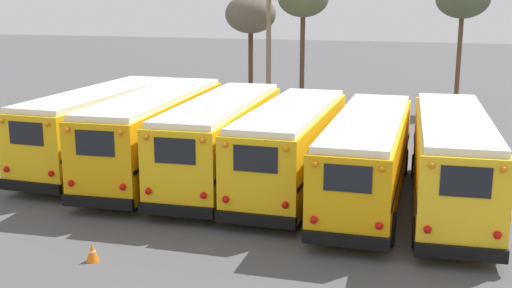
# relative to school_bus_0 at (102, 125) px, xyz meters

# --- Properties ---
(ground_plane) EXTENTS (160.00, 160.00, 0.00)m
(ground_plane) POSITION_rel_school_bus_0_xyz_m (7.04, -0.96, -1.77)
(ground_plane) COLOR #4C4C4F
(school_bus_0) EXTENTS (2.83, 10.15, 3.26)m
(school_bus_0) POSITION_rel_school_bus_0_xyz_m (0.00, 0.00, 0.00)
(school_bus_0) COLOR yellow
(school_bus_0) RESTS_ON ground
(school_bus_1) EXTENTS (2.96, 10.55, 3.33)m
(school_bus_1) POSITION_rel_school_bus_0_xyz_m (2.82, -0.76, 0.04)
(school_bus_1) COLOR #E5A00C
(school_bus_1) RESTS_ON ground
(school_bus_2) EXTENTS (2.83, 10.17, 3.25)m
(school_bus_2) POSITION_rel_school_bus_0_xyz_m (5.63, -0.93, -0.01)
(school_bus_2) COLOR yellow
(school_bus_2) RESTS_ON ground
(school_bus_3) EXTENTS (2.68, 9.58, 3.18)m
(school_bus_3) POSITION_rel_school_bus_0_xyz_m (8.44, -1.27, -0.05)
(school_bus_3) COLOR yellow
(school_bus_3) RESTS_ON ground
(school_bus_4) EXTENTS (2.54, 10.63, 3.06)m
(school_bus_4) POSITION_rel_school_bus_0_xyz_m (11.26, -1.76, -0.10)
(school_bus_4) COLOR #E5A00C
(school_bus_4) RESTS_ON ground
(school_bus_5) EXTENTS (2.85, 10.34, 3.26)m
(school_bus_5) POSITION_rel_school_bus_0_xyz_m (14.07, -1.91, -0.01)
(school_bus_5) COLOR yellow
(school_bus_5) RESTS_ON ground
(utility_pole) EXTENTS (1.80, 0.26, 7.86)m
(utility_pole) POSITION_rel_school_bus_0_xyz_m (4.54, 10.25, 2.34)
(utility_pole) COLOR #75604C
(utility_pole) RESTS_ON ground
(bare_tree_1) EXTENTS (3.14, 3.14, 7.15)m
(bare_tree_1) POSITION_rel_school_bus_0_xyz_m (2.15, 14.96, 4.13)
(bare_tree_1) COLOR #473323
(bare_tree_1) RESTS_ON ground
(bare_tree_2) EXTENTS (2.84, 2.84, 8.03)m
(bare_tree_2) POSITION_rel_school_bus_0_xyz_m (6.01, 12.16, 5.09)
(bare_tree_2) COLOR #473323
(bare_tree_2) RESTS_ON ground
(traffic_cone) EXTENTS (0.36, 0.36, 0.51)m
(traffic_cone) POSITION_rel_school_bus_0_xyz_m (4.64, -9.08, -1.52)
(traffic_cone) COLOR orange
(traffic_cone) RESTS_ON ground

